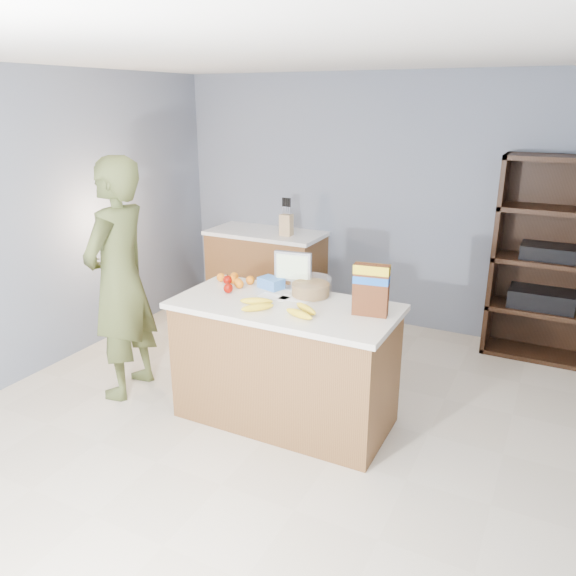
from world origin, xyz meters
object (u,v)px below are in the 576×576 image
at_px(person, 120,280).
at_px(shelving_unit, 547,263).
at_px(counter_peninsula, 285,367).
at_px(cereal_box, 371,286).
at_px(tv, 293,268).

bearing_deg(person, shelving_unit, 120.30).
distance_m(counter_peninsula, person, 1.43).
height_order(shelving_unit, cereal_box, shelving_unit).
xyz_separation_m(person, tv, (1.23, 0.50, 0.13)).
distance_m(counter_peninsula, tv, 0.72).
distance_m(person, tv, 1.33).
height_order(counter_peninsula, shelving_unit, shelving_unit).
height_order(tv, cereal_box, cereal_box).
bearing_deg(counter_peninsula, person, -172.23).
xyz_separation_m(person, cereal_box, (1.91, 0.24, 0.17)).
height_order(shelving_unit, person, person).
distance_m(tv, cereal_box, 0.73).
distance_m(counter_peninsula, cereal_box, 0.91).
bearing_deg(shelving_unit, tv, -133.53).
relative_size(person, cereal_box, 5.44).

